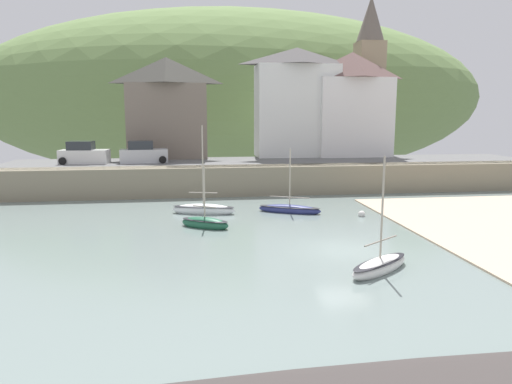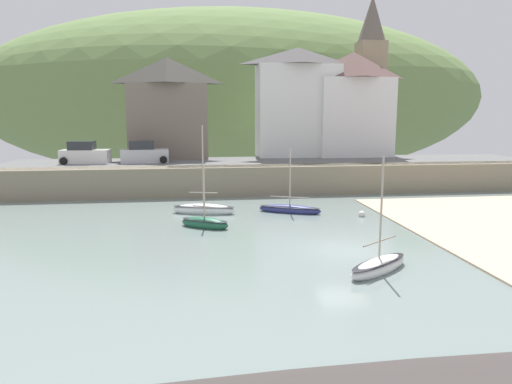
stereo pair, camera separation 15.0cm
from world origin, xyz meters
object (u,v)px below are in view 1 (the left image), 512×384
(parked_car_by_wall, at_px, (143,154))
(waterfront_building_centre, at_px, (297,102))
(waterfront_building_left, at_px, (167,107))
(church_with_spire, at_px, (369,73))
(waterfront_building_right, at_px, (351,104))
(sailboat_blue_trim, at_px, (380,265))
(sailboat_tall_mast, at_px, (204,209))
(sailboat_white_hull, at_px, (290,209))
(mooring_buoy, at_px, (362,214))
(parked_car_near_slipway, at_px, (84,154))
(sailboat_nearest_shore, at_px, (205,223))

(parked_car_by_wall, bearing_deg, waterfront_building_centre, 12.50)
(waterfront_building_left, relative_size, church_with_spire, 0.57)
(waterfront_building_centre, xyz_separation_m, waterfront_building_right, (5.64, 0.00, -0.16))
(waterfront_building_right, bearing_deg, church_with_spire, 50.92)
(sailboat_blue_trim, bearing_deg, sailboat_tall_mast, 82.85)
(waterfront_building_centre, relative_size, sailboat_tall_mast, 1.73)
(waterfront_building_right, bearing_deg, parked_car_by_wall, -167.54)
(sailboat_white_hull, bearing_deg, parked_car_by_wall, 158.26)
(waterfront_building_left, relative_size, mooring_buoy, 20.44)
(waterfront_building_centre, relative_size, sailboat_white_hull, 2.34)
(sailboat_white_hull, distance_m, parked_car_near_slipway, 19.81)
(waterfront_building_centre, xyz_separation_m, mooring_buoy, (0.64, -17.72, -7.67))
(sailboat_tall_mast, height_order, sailboat_blue_trim, sailboat_tall_mast)
(waterfront_building_centre, relative_size, parked_car_near_slipway, 2.53)
(church_with_spire, xyz_separation_m, mooring_buoy, (-8.25, -21.72, -10.86))
(mooring_buoy, bearing_deg, waterfront_building_right, 74.24)
(sailboat_blue_trim, bearing_deg, sailboat_white_hull, 60.02)
(waterfront_building_centre, relative_size, parked_car_by_wall, 2.53)
(parked_car_near_slipway, distance_m, mooring_buoy, 24.53)
(waterfront_building_centre, relative_size, waterfront_building_right, 1.03)
(sailboat_blue_trim, relative_size, mooring_buoy, 11.13)
(waterfront_building_left, distance_m, church_with_spire, 22.31)
(waterfront_building_left, bearing_deg, sailboat_white_hull, -60.83)
(sailboat_tall_mast, relative_size, parked_car_by_wall, 1.46)
(waterfront_building_centre, distance_m, church_with_spire, 10.26)
(waterfront_building_right, bearing_deg, sailboat_blue_trim, -105.83)
(sailboat_white_hull, bearing_deg, sailboat_blue_trim, -58.87)
(parked_car_near_slipway, relative_size, parked_car_by_wall, 1.00)
(parked_car_near_slipway, bearing_deg, sailboat_nearest_shore, -52.08)
(sailboat_nearest_shore, bearing_deg, waterfront_building_centre, 94.52)
(sailboat_white_hull, relative_size, mooring_buoy, 9.73)
(sailboat_blue_trim, bearing_deg, sailboat_nearest_shore, 92.50)
(waterfront_building_centre, bearing_deg, sailboat_white_hull, -103.66)
(sailboat_white_hull, bearing_deg, parked_car_near_slipway, 169.08)
(waterfront_building_left, distance_m, mooring_buoy, 23.33)
(waterfront_building_centre, xyz_separation_m, sailboat_blue_trim, (-2.44, -28.51, -7.54))
(mooring_buoy, bearing_deg, parked_car_near_slipway, 147.11)
(waterfront_building_left, relative_size, parked_car_by_wall, 2.27)
(sailboat_white_hull, bearing_deg, waterfront_building_left, 143.85)
(sailboat_white_hull, bearing_deg, waterfront_building_centre, 101.02)
(parked_car_by_wall, height_order, mooring_buoy, parked_car_by_wall)
(waterfront_building_centre, height_order, sailboat_white_hull, waterfront_building_centre)
(waterfront_building_right, distance_m, sailboat_tall_mast, 23.04)
(sailboat_blue_trim, bearing_deg, waterfront_building_left, 73.44)
(waterfront_building_right, height_order, church_with_spire, church_with_spire)
(waterfront_building_left, height_order, sailboat_white_hull, waterfront_building_left)
(sailboat_tall_mast, distance_m, parked_car_near_slipway, 15.17)
(sailboat_nearest_shore, bearing_deg, parked_car_near_slipway, 155.02)
(sailboat_blue_trim, xyz_separation_m, mooring_buoy, (3.09, 10.80, -0.14))
(parked_car_by_wall, bearing_deg, sailboat_blue_trim, -67.43)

